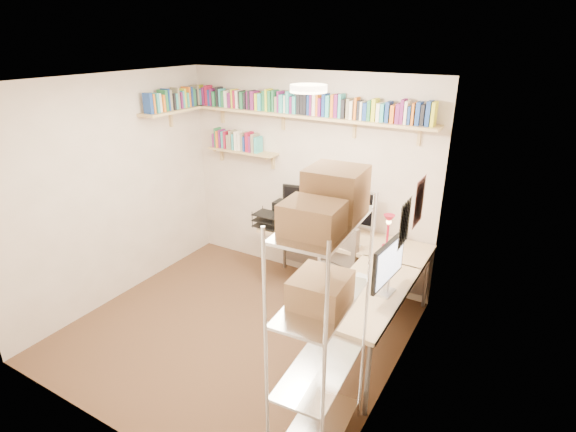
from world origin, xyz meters
name	(u,v)px	position (x,y,z in m)	size (l,w,h in m)	color
ground	(236,330)	(0.00, 0.00, 0.00)	(3.20, 3.20, 0.00)	#4D3821
room_shell	(229,189)	(0.00, 0.00, 1.55)	(3.24, 3.04, 2.52)	beige
wall_shelves	(267,113)	(-0.40, 1.30, 2.03)	(3.12, 1.09, 0.80)	#D5B878
corner_desk	(338,247)	(0.70, 0.94, 0.74)	(2.00, 1.91, 1.30)	beige
office_chair	(332,278)	(0.70, 0.81, 0.42)	(0.55, 0.56, 1.01)	black
wire_rack	(324,262)	(1.36, -0.80, 1.54)	(0.45, 0.85, 2.11)	silver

